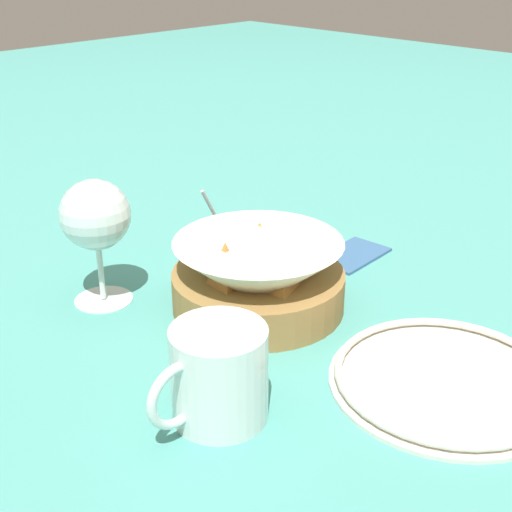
# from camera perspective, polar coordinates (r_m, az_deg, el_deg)

# --- Properties ---
(ground_plane) EXTENTS (4.00, 4.00, 0.00)m
(ground_plane) POSITION_cam_1_polar(r_m,az_deg,el_deg) (0.83, -1.59, -4.98)
(ground_plane) COLOR teal
(food_basket) EXTENTS (0.20, 0.20, 0.10)m
(food_basket) POSITION_cam_1_polar(r_m,az_deg,el_deg) (0.84, 0.08, -1.69)
(food_basket) COLOR olive
(food_basket) RESTS_ON ground_plane
(sauce_cup) EXTENTS (0.07, 0.07, 0.10)m
(sauce_cup) POSITION_cam_1_polar(r_m,az_deg,el_deg) (0.99, -2.67, 1.32)
(sauce_cup) COLOR #B7B7BC
(sauce_cup) RESTS_ON ground_plane
(wine_glass) EXTENTS (0.08, 0.08, 0.15)m
(wine_glass) POSITION_cam_1_polar(r_m,az_deg,el_deg) (0.85, -12.72, 2.94)
(wine_glass) COLOR silver
(wine_glass) RESTS_ON ground_plane
(beer_mug) EXTENTS (0.13, 0.09, 0.09)m
(beer_mug) POSITION_cam_1_polar(r_m,az_deg,el_deg) (0.66, -3.05, -9.71)
(beer_mug) COLOR silver
(beer_mug) RESTS_ON ground_plane
(side_plate) EXTENTS (0.23, 0.23, 0.01)m
(side_plate) POSITION_cam_1_polar(r_m,az_deg,el_deg) (0.74, 14.95, -9.48)
(side_plate) COLOR silver
(side_plate) RESTS_ON ground_plane
(napkin) EXTENTS (0.11, 0.07, 0.01)m
(napkin) POSITION_cam_1_polar(r_m,az_deg,el_deg) (0.99, 7.70, 0.17)
(napkin) COLOR #38608E
(napkin) RESTS_ON ground_plane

